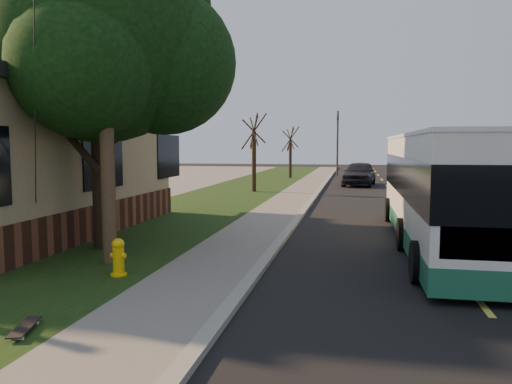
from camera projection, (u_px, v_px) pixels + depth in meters
ground at (248, 286)px, 9.29m from camera, size 120.00×120.00×0.00m
road at (411, 217)px, 18.29m from camera, size 8.00×80.00×0.01m
curb at (303, 212)px, 19.05m from camera, size 0.25×80.00×0.12m
sidewalk at (277, 212)px, 19.24m from camera, size 2.00×80.00×0.08m
grass_verge at (190, 210)px, 19.92m from camera, size 5.00×80.00×0.07m
fire_hydrant at (118, 257)px, 9.74m from camera, size 0.32×0.32×0.74m
utility_pole at (104, 49)px, 10.46m from camera, size 2.86×3.21×9.07m
leafy_tree at (104, 41)px, 12.19m from camera, size 6.30×6.00×7.80m
bare_tree_near at (254, 154)px, 27.34m from camera, size 1.38×1.21×4.31m
bare_tree_far at (290, 153)px, 38.98m from camera, size 1.38×1.21×4.03m
traffic_signal at (337, 139)px, 42.11m from camera, size 0.18×0.22×5.50m
transit_bus at (445, 187)px, 12.93m from camera, size 2.47×10.72×2.91m
skateboard_main at (25, 327)px, 6.83m from camera, size 0.44×0.86×0.08m
dumpster at (33, 203)px, 17.35m from camera, size 1.53×1.32×1.16m
distant_car at (359, 173)px, 32.35m from camera, size 2.41×4.84×1.58m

